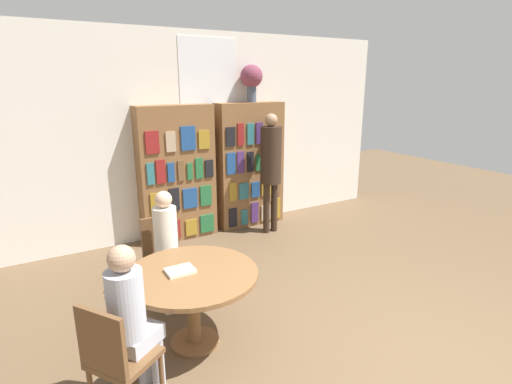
{
  "coord_description": "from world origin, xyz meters",
  "views": [
    {
      "loc": [
        -2.5,
        -1.65,
        2.31
      ],
      "look_at": [
        -0.23,
        2.19,
        1.05
      ],
      "focal_mm": 28.0,
      "sensor_mm": 36.0,
      "label": 1
    }
  ],
  "objects_px": {
    "bookshelf_left": "(177,174)",
    "chair_left_side": "(164,254)",
    "chair_near_camera": "(115,356)",
    "librarian_standing": "(271,161)",
    "flower_vase": "(251,78)",
    "bookshelf_right": "(250,165)",
    "reading_table": "(192,285)",
    "seated_reader_right": "(132,315)",
    "seated_reader_left": "(168,244)"
  },
  "relations": [
    {
      "from": "librarian_standing",
      "to": "chair_near_camera",
      "type": "bearing_deg",
      "value": -138.63
    },
    {
      "from": "chair_near_camera",
      "to": "chair_left_side",
      "type": "distance_m",
      "value": 1.63
    },
    {
      "from": "bookshelf_left",
      "to": "bookshelf_right",
      "type": "height_order",
      "value": "same"
    },
    {
      "from": "chair_left_side",
      "to": "seated_reader_left",
      "type": "height_order",
      "value": "seated_reader_left"
    },
    {
      "from": "reading_table",
      "to": "librarian_standing",
      "type": "bearing_deg",
      "value": 43.79
    },
    {
      "from": "reading_table",
      "to": "chair_left_side",
      "type": "distance_m",
      "value": 0.92
    },
    {
      "from": "flower_vase",
      "to": "librarian_standing",
      "type": "distance_m",
      "value": 1.3
    },
    {
      "from": "bookshelf_right",
      "to": "chair_left_side",
      "type": "height_order",
      "value": "bookshelf_right"
    },
    {
      "from": "flower_vase",
      "to": "reading_table",
      "type": "relative_size",
      "value": 0.48
    },
    {
      "from": "bookshelf_left",
      "to": "seated_reader_left",
      "type": "height_order",
      "value": "bookshelf_left"
    },
    {
      "from": "bookshelf_left",
      "to": "reading_table",
      "type": "height_order",
      "value": "bookshelf_left"
    },
    {
      "from": "bookshelf_right",
      "to": "chair_near_camera",
      "type": "distance_m",
      "value": 4.11
    },
    {
      "from": "chair_left_side",
      "to": "librarian_standing",
      "type": "bearing_deg",
      "value": -149.96
    },
    {
      "from": "chair_near_camera",
      "to": "bookshelf_left",
      "type": "bearing_deg",
      "value": 119.1
    },
    {
      "from": "seated_reader_left",
      "to": "reading_table",
      "type": "bearing_deg",
      "value": 90.0
    },
    {
      "from": "flower_vase",
      "to": "seated_reader_right",
      "type": "height_order",
      "value": "flower_vase"
    },
    {
      "from": "bookshelf_right",
      "to": "flower_vase",
      "type": "distance_m",
      "value": 1.35
    },
    {
      "from": "bookshelf_left",
      "to": "chair_left_side",
      "type": "height_order",
      "value": "bookshelf_left"
    },
    {
      "from": "flower_vase",
      "to": "chair_left_side",
      "type": "height_order",
      "value": "flower_vase"
    },
    {
      "from": "seated_reader_left",
      "to": "seated_reader_right",
      "type": "xyz_separation_m",
      "value": [
        -0.64,
        -1.14,
        0.02
      ]
    },
    {
      "from": "flower_vase",
      "to": "seated_reader_left",
      "type": "relative_size",
      "value": 0.45
    },
    {
      "from": "bookshelf_left",
      "to": "flower_vase",
      "type": "bearing_deg",
      "value": 0.22
    },
    {
      "from": "chair_near_camera",
      "to": "seated_reader_left",
      "type": "height_order",
      "value": "seated_reader_left"
    },
    {
      "from": "seated_reader_left",
      "to": "seated_reader_right",
      "type": "height_order",
      "value": "seated_reader_right"
    },
    {
      "from": "bookshelf_right",
      "to": "chair_near_camera",
      "type": "relative_size",
      "value": 2.19
    },
    {
      "from": "chair_near_camera",
      "to": "seated_reader_left",
      "type": "xyz_separation_m",
      "value": [
        0.79,
        1.24,
        0.19
      ]
    },
    {
      "from": "bookshelf_left",
      "to": "chair_left_side",
      "type": "xyz_separation_m",
      "value": [
        -0.74,
        -1.58,
        -0.48
      ]
    },
    {
      "from": "flower_vase",
      "to": "reading_table",
      "type": "xyz_separation_m",
      "value": [
        -2.04,
        -2.5,
        -1.74
      ]
    },
    {
      "from": "reading_table",
      "to": "seated_reader_left",
      "type": "height_order",
      "value": "seated_reader_left"
    },
    {
      "from": "seated_reader_left",
      "to": "seated_reader_right",
      "type": "distance_m",
      "value": 1.31
    },
    {
      "from": "bookshelf_left",
      "to": "librarian_standing",
      "type": "height_order",
      "value": "bookshelf_left"
    },
    {
      "from": "chair_left_side",
      "to": "librarian_standing",
      "type": "relative_size",
      "value": 0.49
    },
    {
      "from": "chair_near_camera",
      "to": "chair_left_side",
      "type": "bearing_deg",
      "value": 117.0
    },
    {
      "from": "flower_vase",
      "to": "seated_reader_right",
      "type": "distance_m",
      "value": 4.25
    },
    {
      "from": "chair_near_camera",
      "to": "librarian_standing",
      "type": "bearing_deg",
      "value": 97.61
    },
    {
      "from": "reading_table",
      "to": "bookshelf_left",
      "type": "bearing_deg",
      "value": 72.68
    },
    {
      "from": "seated_reader_right",
      "to": "librarian_standing",
      "type": "height_order",
      "value": "librarian_standing"
    },
    {
      "from": "bookshelf_right",
      "to": "librarian_standing",
      "type": "xyz_separation_m",
      "value": [
        0.08,
        -0.5,
        0.15
      ]
    },
    {
      "from": "seated_reader_left",
      "to": "chair_near_camera",
      "type": "bearing_deg",
      "value": 59.72
    },
    {
      "from": "flower_vase",
      "to": "chair_left_side",
      "type": "xyz_separation_m",
      "value": [
        -2.0,
        -1.58,
        -1.82
      ]
    },
    {
      "from": "seated_reader_right",
      "to": "bookshelf_left",
      "type": "bearing_deg",
      "value": 120.67
    },
    {
      "from": "seated_reader_left",
      "to": "chair_left_side",
      "type": "bearing_deg",
      "value": -90.0
    },
    {
      "from": "bookshelf_left",
      "to": "flower_vase",
      "type": "height_order",
      "value": "flower_vase"
    },
    {
      "from": "reading_table",
      "to": "bookshelf_right",
      "type": "bearing_deg",
      "value": 51.24
    },
    {
      "from": "bookshelf_right",
      "to": "chair_left_side",
      "type": "bearing_deg",
      "value": -141.25
    },
    {
      "from": "bookshelf_left",
      "to": "flower_vase",
      "type": "distance_m",
      "value": 1.84
    },
    {
      "from": "chair_near_camera",
      "to": "librarian_standing",
      "type": "relative_size",
      "value": 0.49
    },
    {
      "from": "reading_table",
      "to": "seated_reader_right",
      "type": "relative_size",
      "value": 0.92
    },
    {
      "from": "reading_table",
      "to": "chair_near_camera",
      "type": "xyz_separation_m",
      "value": [
        -0.76,
        -0.51,
        -0.08
      ]
    },
    {
      "from": "chair_left_side",
      "to": "seated_reader_left",
      "type": "bearing_deg",
      "value": 90.0
    }
  ]
}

